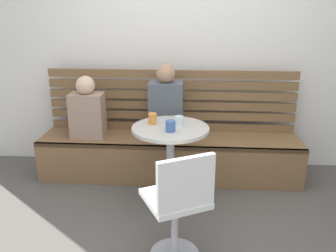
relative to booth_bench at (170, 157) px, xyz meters
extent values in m
plane|color=#514C47|center=(0.00, -1.20, -0.22)|extent=(8.00, 8.00, 0.00)
cube|color=silver|center=(0.00, 0.44, 1.23)|extent=(5.20, 0.10, 2.90)
cube|color=brown|center=(0.00, 0.00, 0.00)|extent=(2.70, 0.52, 0.44)
cube|color=brown|center=(0.00, -0.24, 0.20)|extent=(2.70, 0.04, 0.04)
cube|color=brown|center=(0.00, 0.24, 0.26)|extent=(2.65, 0.04, 0.09)
cube|color=brown|center=(0.00, 0.24, 0.39)|extent=(2.65, 0.04, 0.09)
cube|color=brown|center=(0.00, 0.24, 0.50)|extent=(2.65, 0.04, 0.09)
cube|color=brown|center=(0.00, 0.24, 0.62)|extent=(2.65, 0.04, 0.09)
cube|color=brown|center=(0.00, 0.24, 0.73)|extent=(2.65, 0.04, 0.09)
cube|color=brown|center=(0.00, 0.24, 0.84)|extent=(2.65, 0.04, 0.09)
cylinder|color=#ADADB2|center=(0.04, -0.54, -0.21)|extent=(0.44, 0.44, 0.02)
cylinder|color=#ADADB2|center=(0.04, -0.54, 0.15)|extent=(0.07, 0.07, 0.69)
cylinder|color=#B7B2A8|center=(0.04, -0.54, 0.50)|extent=(0.68, 0.68, 0.03)
cylinder|color=#ADADB2|center=(0.12, -1.29, 0.00)|extent=(0.05, 0.05, 0.45)
cube|color=white|center=(0.12, -1.29, 0.25)|extent=(0.54, 0.54, 0.04)
cube|color=white|center=(0.20, -1.44, 0.45)|extent=(0.37, 0.22, 0.36)
cube|color=#4C515B|center=(-0.04, 0.00, 0.51)|extent=(0.34, 0.22, 0.59)
sphere|color=#A37A5B|center=(-0.04, 0.00, 0.89)|extent=(0.19, 0.19, 0.19)
cube|color=#9E7F6B|center=(-0.85, -0.03, 0.45)|extent=(0.34, 0.22, 0.46)
sphere|color=#DBB293|center=(-0.85, -0.03, 0.77)|extent=(0.19, 0.19, 0.19)
cylinder|color=orange|center=(-0.12, -0.46, 0.57)|extent=(0.07, 0.07, 0.10)
cylinder|color=silver|center=(0.11, -0.47, 0.56)|extent=(0.08, 0.08, 0.08)
cylinder|color=#3D5B9E|center=(0.05, -0.65, 0.57)|extent=(0.08, 0.08, 0.09)
camera|label=1|loc=(0.23, -3.49, 1.53)|focal=38.29mm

